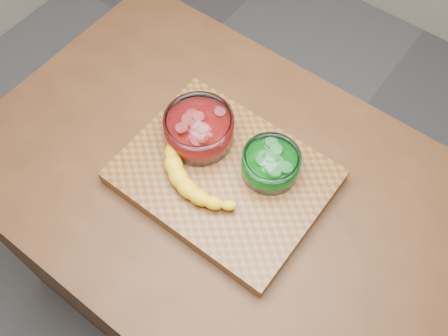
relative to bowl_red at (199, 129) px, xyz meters
The scene contains 6 objects.
ground 0.98m from the bowl_red, 21.35° to the right, with size 3.50×3.50×0.00m, color #58585C.
counter 0.54m from the bowl_red, 21.35° to the right, with size 1.20×0.80×0.90m, color #4A2B16.
cutting_board 0.12m from the bowl_red, 21.35° to the right, with size 0.45×0.35×0.04m, color brown.
bowl_red is the anchor object (origin of this frame).
bowl_green 0.18m from the bowl_red, ahead, with size 0.13×0.13×0.06m.
banana 0.10m from the bowl_red, 49.89° to the right, with size 0.27×0.18×0.04m, color yellow, non-canonical shape.
Camera 1 is at (0.33, -0.44, 1.92)m, focal length 40.00 mm.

